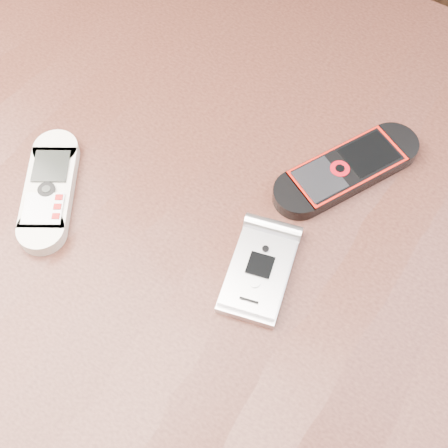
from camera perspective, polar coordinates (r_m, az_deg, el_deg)
ground at (r=1.29m, az=-0.19°, el=-17.22°), size 4.00×4.00×0.00m
table at (r=0.68m, az=-0.35°, el=-4.73°), size 1.20×0.80×0.75m
nokia_white at (r=0.62m, az=-15.69°, el=3.06°), size 0.11×0.14×0.02m
nokia_black_red at (r=0.62m, az=11.17°, el=4.93°), size 0.12×0.17×0.02m
motorola_razr at (r=0.56m, az=3.22°, el=-4.34°), size 0.08×0.11×0.02m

